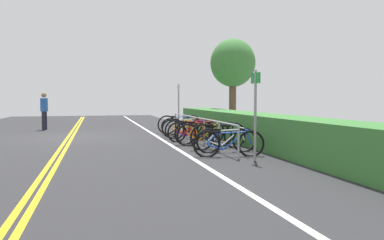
{
  "coord_description": "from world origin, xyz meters",
  "views": [
    {
      "loc": [
        14.55,
        0.9,
        1.43
      ],
      "look_at": [
        3.54,
        3.71,
        0.77
      ],
      "focal_mm": 35.61,
      "sensor_mm": 36.0,
      "label": 1
    }
  ],
  "objects_px": {
    "bike_rack": "(198,124)",
    "bicycle_0": "(180,124)",
    "bicycle_6": "(204,135)",
    "sign_post_near": "(179,103)",
    "bicycle_9": "(229,143)",
    "sign_post_far": "(255,106)",
    "bicycle_4": "(191,131)",
    "bicycle_7": "(219,136)",
    "bicycle_2": "(184,128)",
    "pedestrian": "(44,108)",
    "bicycle_5": "(200,132)",
    "bicycle_1": "(184,127)",
    "bicycle_8": "(226,140)",
    "tree_near_left": "(233,64)",
    "bicycle_3": "(189,129)"
  },
  "relations": [
    {
      "from": "bicycle_9",
      "to": "bike_rack",
      "type": "bearing_deg",
      "value": 178.45
    },
    {
      "from": "bicycle_6",
      "to": "bicycle_7",
      "type": "xyz_separation_m",
      "value": [
        0.64,
        0.25,
        0.03
      ]
    },
    {
      "from": "bicycle_0",
      "to": "bicycle_4",
      "type": "bearing_deg",
      "value": -4.73
    },
    {
      "from": "bicycle_5",
      "to": "tree_near_left",
      "type": "distance_m",
      "value": 6.94
    },
    {
      "from": "bicycle_0",
      "to": "bicycle_3",
      "type": "height_order",
      "value": "bicycle_0"
    },
    {
      "from": "bicycle_6",
      "to": "bicycle_2",
      "type": "bearing_deg",
      "value": 179.45
    },
    {
      "from": "bike_rack",
      "to": "bicycle_0",
      "type": "relative_size",
      "value": 3.99
    },
    {
      "from": "bike_rack",
      "to": "bicycle_7",
      "type": "height_order",
      "value": "bike_rack"
    },
    {
      "from": "sign_post_near",
      "to": "bicycle_3",
      "type": "bearing_deg",
      "value": -5.58
    },
    {
      "from": "sign_post_far",
      "to": "sign_post_near",
      "type": "bearing_deg",
      "value": -179.77
    },
    {
      "from": "pedestrian",
      "to": "bicycle_5",
      "type": "bearing_deg",
      "value": 39.24
    },
    {
      "from": "bicycle_5",
      "to": "bicycle_6",
      "type": "xyz_separation_m",
      "value": [
        0.68,
        -0.07,
        -0.03
      ]
    },
    {
      "from": "pedestrian",
      "to": "tree_near_left",
      "type": "distance_m",
      "value": 8.85
    },
    {
      "from": "bike_rack",
      "to": "bicycle_0",
      "type": "xyz_separation_m",
      "value": [
        -3.07,
        0.08,
        -0.24
      ]
    },
    {
      "from": "bicycle_9",
      "to": "sign_post_far",
      "type": "bearing_deg",
      "value": 25.29
    },
    {
      "from": "bicycle_6",
      "to": "sign_post_near",
      "type": "relative_size",
      "value": 0.78
    },
    {
      "from": "bicycle_1",
      "to": "bicycle_9",
      "type": "height_order",
      "value": "bicycle_1"
    },
    {
      "from": "bicycle_6",
      "to": "bicycle_8",
      "type": "bearing_deg",
      "value": 9.01
    },
    {
      "from": "bicycle_1",
      "to": "pedestrian",
      "type": "distance_m",
      "value": 6.75
    },
    {
      "from": "bicycle_5",
      "to": "sign_post_near",
      "type": "relative_size",
      "value": 0.86
    },
    {
      "from": "bicycle_1",
      "to": "tree_near_left",
      "type": "distance_m",
      "value": 4.95
    },
    {
      "from": "bicycle_1",
      "to": "pedestrian",
      "type": "height_order",
      "value": "pedestrian"
    },
    {
      "from": "bicycle_6",
      "to": "bicycle_8",
      "type": "relative_size",
      "value": 0.96
    },
    {
      "from": "pedestrian",
      "to": "bicycle_9",
      "type": "bearing_deg",
      "value": 29.69
    },
    {
      "from": "bicycle_5",
      "to": "tree_near_left",
      "type": "bearing_deg",
      "value": 150.51
    },
    {
      "from": "bicycle_5",
      "to": "sign_post_near",
      "type": "height_order",
      "value": "sign_post_near"
    },
    {
      "from": "bike_rack",
      "to": "pedestrian",
      "type": "bearing_deg",
      "value": -138.94
    },
    {
      "from": "bike_rack",
      "to": "sign_post_far",
      "type": "relative_size",
      "value": 3.5
    },
    {
      "from": "bicycle_1",
      "to": "bicycle_4",
      "type": "xyz_separation_m",
      "value": [
        2.03,
        -0.22,
        -0.01
      ]
    },
    {
      "from": "bicycle_6",
      "to": "sign_post_near",
      "type": "bearing_deg",
      "value": 176.15
    },
    {
      "from": "sign_post_near",
      "to": "sign_post_far",
      "type": "xyz_separation_m",
      "value": [
        7.95,
        0.03,
        0.01
      ]
    },
    {
      "from": "bicycle_6",
      "to": "tree_near_left",
      "type": "xyz_separation_m",
      "value": [
        -6.25,
        3.22,
        2.71
      ]
    },
    {
      "from": "bicycle_0",
      "to": "bicycle_5",
      "type": "height_order",
      "value": "bicycle_0"
    },
    {
      "from": "bicycle_2",
      "to": "bicycle_9",
      "type": "bearing_deg",
      "value": -0.08
    },
    {
      "from": "bicycle_4",
      "to": "bike_rack",
      "type": "bearing_deg",
      "value": 22.18
    },
    {
      "from": "bicycle_1",
      "to": "bicycle_7",
      "type": "bearing_deg",
      "value": 0.93
    },
    {
      "from": "bicycle_1",
      "to": "sign_post_near",
      "type": "distance_m",
      "value": 1.91
    },
    {
      "from": "bicycle_1",
      "to": "bicycle_6",
      "type": "distance_m",
      "value": 3.44
    },
    {
      "from": "bicycle_0",
      "to": "tree_near_left",
      "type": "xyz_separation_m",
      "value": [
        -2.14,
        3.03,
        2.68
      ]
    },
    {
      "from": "bicycle_4",
      "to": "bicycle_7",
      "type": "distance_m",
      "value": 2.06
    },
    {
      "from": "bicycle_3",
      "to": "bicycle_5",
      "type": "xyz_separation_m",
      "value": [
        1.41,
        0.02,
        0.03
      ]
    },
    {
      "from": "bicycle_2",
      "to": "bicycle_8",
      "type": "relative_size",
      "value": 1.0
    },
    {
      "from": "bike_rack",
      "to": "bicycle_1",
      "type": "relative_size",
      "value": 4.15
    },
    {
      "from": "bicycle_2",
      "to": "bicycle_5",
      "type": "distance_m",
      "value": 2.01
    },
    {
      "from": "bicycle_4",
      "to": "pedestrian",
      "type": "distance_m",
      "value": 7.93
    },
    {
      "from": "bicycle_5",
      "to": "bicycle_9",
      "type": "distance_m",
      "value": 2.77
    },
    {
      "from": "bike_rack",
      "to": "tree_near_left",
      "type": "bearing_deg",
      "value": 149.11
    },
    {
      "from": "bicycle_0",
      "to": "bicycle_6",
      "type": "relative_size",
      "value": 1.14
    },
    {
      "from": "sign_post_far",
      "to": "bicycle_8",
      "type": "bearing_deg",
      "value": -173.86
    },
    {
      "from": "bicycle_6",
      "to": "sign_post_far",
      "type": "height_order",
      "value": "sign_post_far"
    }
  ]
}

